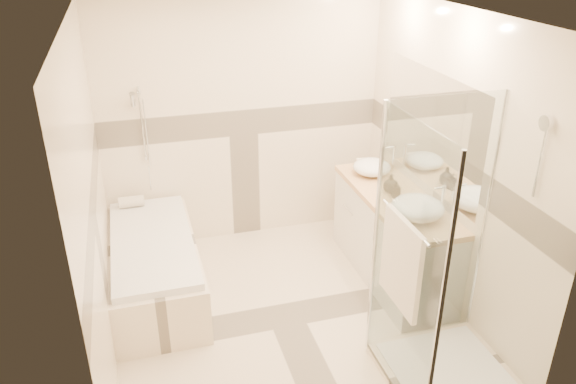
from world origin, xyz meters
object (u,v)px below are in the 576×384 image
object	(u,v)px
vessel_sink_near	(372,167)
vessel_sink_far	(418,208)
amenity_bottle_b	(391,183)
shower_enclosure	(435,320)
vanity	(393,237)
amenity_bottle_a	(396,189)
bathtub	(155,263)

from	to	relation	value
vessel_sink_near	vessel_sink_far	size ratio (longest dim) A/B	0.83
amenity_bottle_b	shower_enclosure	bearing A→B (deg)	-101.30
vanity	amenity_bottle_b	distance (m)	0.52
amenity_bottle_a	vessel_sink_far	bearing A→B (deg)	-90.00
shower_enclosure	amenity_bottle_a	bearing A→B (deg)	77.78
vessel_sink_near	amenity_bottle_b	xyz separation A→B (m)	(0.00, -0.41, 0.01)
bathtub	shower_enclosure	xyz separation A→B (m)	(1.86, -1.62, 0.20)
bathtub	amenity_bottle_b	size ratio (longest dim) A/B	10.02
vessel_sink_near	amenity_bottle_a	xyz separation A→B (m)	(0.00, -0.52, 0.00)
shower_enclosure	vessel_sink_far	size ratio (longest dim) A/B	4.66
vanity	vessel_sink_near	world-z (taller)	vessel_sink_near
vanity	shower_enclosure	size ratio (longest dim) A/B	0.79
vanity	vessel_sink_near	xyz separation A→B (m)	(-0.02, 0.51, 0.50)
vessel_sink_far	amenity_bottle_b	xyz separation A→B (m)	(0.00, 0.50, -0.00)
vessel_sink_near	amenity_bottle_a	bearing A→B (deg)	-90.00
bathtub	amenity_bottle_a	xyz separation A→B (m)	(2.13, -0.36, 0.62)
vanity	amenity_bottle_a	xyz separation A→B (m)	(-0.02, -0.01, 0.50)
vessel_sink_near	vanity	bearing A→B (deg)	-87.74
bathtub	vessel_sink_far	distance (m)	2.35
vessel_sink_far	amenity_bottle_b	world-z (taller)	vessel_sink_far
amenity_bottle_a	vessel_sink_near	bearing A→B (deg)	90.00
shower_enclosure	bathtub	bearing A→B (deg)	138.90
vessel_sink_far	amenity_bottle_a	xyz separation A→B (m)	(0.00, 0.40, -0.01)
shower_enclosure	vessel_sink_near	bearing A→B (deg)	81.28
vanity	shower_enclosure	bearing A→B (deg)	-102.97
vessel_sink_near	amenity_bottle_a	distance (m)	0.52
bathtub	amenity_bottle_a	distance (m)	2.25
vessel_sink_near	vessel_sink_far	bearing A→B (deg)	-90.00
bathtub	amenity_bottle_a	bearing A→B (deg)	-9.62
vessel_sink_far	amenity_bottle_b	size ratio (longest dim) A/B	2.58
vanity	vessel_sink_far	bearing A→B (deg)	-92.80
shower_enclosure	vessel_sink_far	bearing A→B (deg)	72.43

